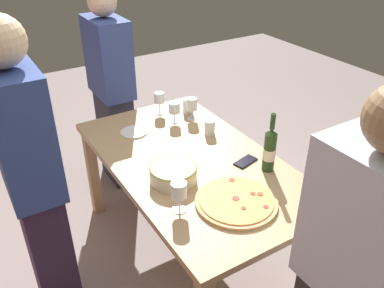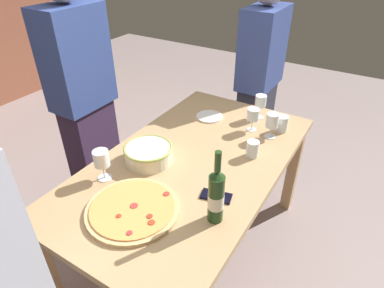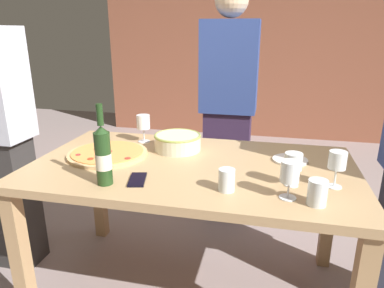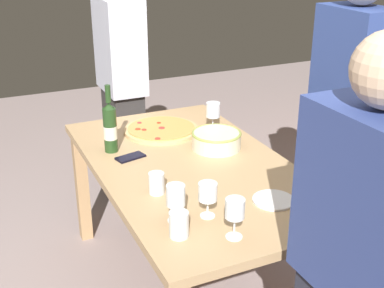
{
  "view_description": "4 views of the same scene",
  "coord_description": "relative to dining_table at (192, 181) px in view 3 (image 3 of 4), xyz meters",
  "views": [
    {
      "loc": [
        -1.72,
        1.06,
        2.05
      ],
      "look_at": [
        0.0,
        0.0,
        0.86
      ],
      "focal_mm": 37.87,
      "sensor_mm": 36.0,
      "label": 1
    },
    {
      "loc": [
        -1.23,
        -0.76,
        1.8
      ],
      "look_at": [
        0.0,
        0.0,
        0.86
      ],
      "focal_mm": 30.66,
      "sensor_mm": 36.0,
      "label": 2
    },
    {
      "loc": [
        0.36,
        -1.58,
        1.38
      ],
      "look_at": [
        0.0,
        0.0,
        0.86
      ],
      "focal_mm": 32.63,
      "sensor_mm": 36.0,
      "label": 3
    },
    {
      "loc": [
        2.07,
        -0.95,
        1.81
      ],
      "look_at": [
        0.0,
        0.0,
        0.86
      ],
      "focal_mm": 48.21,
      "sensor_mm": 36.0,
      "label": 4
    }
  ],
  "objects": [
    {
      "name": "serving_bowl",
      "position": [
        -0.13,
        0.2,
        0.14
      ],
      "size": [
        0.26,
        0.26,
        0.09
      ],
      "color": "beige",
      "rests_on": "dining_table"
    },
    {
      "name": "cup_amber",
      "position": [
        0.21,
        -0.26,
        0.14
      ],
      "size": [
        0.07,
        0.07,
        0.1
      ],
      "primitive_type": "cylinder",
      "color": "white",
      "rests_on": "dining_table"
    },
    {
      "name": "pizza",
      "position": [
        -0.47,
        0.02,
        0.1
      ],
      "size": [
        0.42,
        0.42,
        0.03
      ],
      "color": "tan",
      "rests_on": "dining_table"
    },
    {
      "name": "side_plate",
      "position": [
        0.48,
        0.16,
        0.1
      ],
      "size": [
        0.18,
        0.18,
        0.01
      ],
      "primitive_type": "cylinder",
      "color": "white",
      "rests_on": "dining_table"
    },
    {
      "name": "brick_wall_back",
      "position": [
        0.0,
        3.2,
        0.7
      ],
      "size": [
        3.78,
        0.16,
        2.7
      ],
      "primitive_type": "cube",
      "color": "brown",
      "rests_on": "ground"
    },
    {
      "name": "cup_ceramic",
      "position": [
        0.56,
        -0.31,
        0.14
      ],
      "size": [
        0.07,
        0.07,
        0.1
      ],
      "primitive_type": "cylinder",
      "color": "white",
      "rests_on": "dining_table"
    },
    {
      "name": "dining_table",
      "position": [
        0.0,
        0.0,
        0.0
      ],
      "size": [
        1.6,
        0.9,
        0.75
      ],
      "color": "tan",
      "rests_on": "ground"
    },
    {
      "name": "wine_glass_by_bottle",
      "position": [
        0.45,
        -0.28,
        0.2
      ],
      "size": [
        0.07,
        0.07,
        0.16
      ],
      "color": "white",
      "rests_on": "dining_table"
    },
    {
      "name": "wine_glass_far_left",
      "position": [
        0.47,
        -0.15,
        0.2
      ],
      "size": [
        0.08,
        0.08,
        0.15
      ],
      "color": "white",
      "rests_on": "dining_table"
    },
    {
      "name": "cell_phone",
      "position": [
        -0.19,
        -0.25,
        0.1
      ],
      "size": [
        0.1,
        0.16,
        0.01
      ],
      "primitive_type": "cube",
      "rotation": [
        0.0,
        0.0,
        3.38
      ],
      "color": "black",
      "rests_on": "dining_table"
    },
    {
      "name": "wine_glass_far_right",
      "position": [
        0.65,
        -0.13,
        0.21
      ],
      "size": [
        0.07,
        0.07,
        0.16
      ],
      "color": "white",
      "rests_on": "dining_table"
    },
    {
      "name": "person_guest_right",
      "position": [
        0.07,
        0.88,
        0.21
      ],
      "size": [
        0.39,
        0.24,
        1.69
      ],
      "rotation": [
        0.0,
        0.0,
        -1.65
      ],
      "color": "#33223E",
      "rests_on": "ground"
    },
    {
      "name": "wine_bottle",
      "position": [
        -0.32,
        -0.31,
        0.23
      ],
      "size": [
        0.07,
        0.07,
        0.35
      ],
      "color": "#213E1A",
      "rests_on": "dining_table"
    },
    {
      "name": "ground_plane",
      "position": [
        0.0,
        0.0,
        -0.66
      ],
      "size": [
        8.0,
        8.0,
        0.0
      ],
      "primitive_type": "plane",
      "color": "gray"
    },
    {
      "name": "wine_glass_near_pizza",
      "position": [
        -0.36,
        0.3,
        0.21
      ],
      "size": [
        0.08,
        0.08,
        0.16
      ],
      "color": "white",
      "rests_on": "dining_table"
    }
  ]
}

